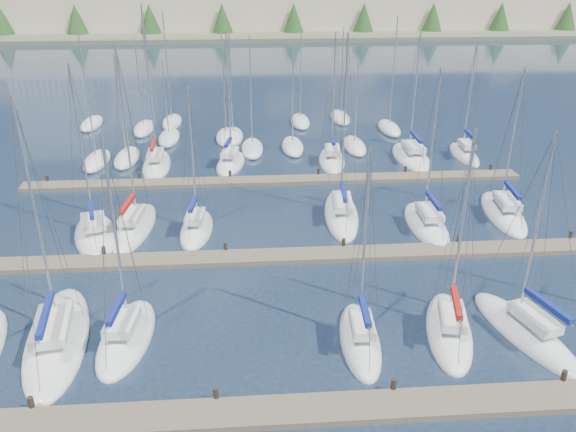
{
  "coord_description": "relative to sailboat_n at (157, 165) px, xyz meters",
  "views": [
    {
      "loc": [
        -2.2,
        -16.58,
        18.09
      ],
      "look_at": [
        0.0,
        14.0,
        4.0
      ],
      "focal_mm": 35.0,
      "sensor_mm": 36.0,
      "label": 1
    }
  ],
  "objects": [
    {
      "name": "sailboat_m",
      "position": [
        28.37,
        -13.19,
        -0.02
      ],
      "size": [
        3.72,
        8.78,
        11.91
      ],
      "rotation": [
        0.0,
        0.0,
        -0.13
      ],
      "color": "white",
      "rests_on": "ground"
    },
    {
      "name": "sailboat_p",
      "position": [
        16.89,
        0.22,
        -0.01
      ],
      "size": [
        3.27,
        7.77,
        12.94
      ],
      "rotation": [
        0.0,
        0.0,
        -0.1
      ],
      "color": "white",
      "rests_on": "ground"
    },
    {
      "name": "sailboat_q",
      "position": [
        24.93,
        0.69,
        -0.03
      ],
      "size": [
        3.35,
        9.09,
        12.95
      ],
      "rotation": [
        0.0,
        0.0,
        -0.02
      ],
      "color": "white",
      "rests_on": "ground"
    },
    {
      "name": "sailboat_j",
      "position": [
        4.87,
        -14.37,
        -0.01
      ],
      "size": [
        2.65,
        6.57,
        11.21
      ],
      "rotation": [
        0.0,
        0.0,
        -0.06
      ],
      "color": "white",
      "rests_on": "ground"
    },
    {
      "name": "distant_boats",
      "position": [
        6.74,
        8.9,
        0.1
      ],
      "size": [
        36.93,
        20.75,
        13.3
      ],
      "color": "#9EA0A5",
      "rests_on": "ground"
    },
    {
      "name": "sailboat_l",
      "position": [
        21.81,
        -14.8,
        -0.02
      ],
      "size": [
        2.75,
        8.04,
        12.23
      ],
      "rotation": [
        0.0,
        0.0,
        -0.02
      ],
      "color": "white",
      "rests_on": "ground"
    },
    {
      "name": "sailboat_r",
      "position": [
        30.45,
        0.98,
        0.0
      ],
      "size": [
        2.43,
        7.25,
        11.99
      ],
      "rotation": [
        0.0,
        0.0,
        -0.05
      ],
      "color": "white",
      "rests_on": "ground"
    },
    {
      "name": "dock_far",
      "position": [
        11.08,
        -4.85,
        -0.04
      ],
      "size": [
        44.0,
        1.93,
        1.1
      ],
      "color": "#6B5E4C",
      "rests_on": "ground"
    },
    {
      "name": "sailboat_c",
      "position": [
        2.2,
        -27.03,
        -0.01
      ],
      "size": [
        3.08,
        7.01,
        11.67
      ],
      "rotation": [
        0.0,
        0.0,
        -0.08
      ],
      "color": "white",
      "rests_on": "ground"
    },
    {
      "name": "sailboat_n",
      "position": [
        0.0,
        0.0,
        0.0
      ],
      "size": [
        3.04,
        8.68,
        15.3
      ],
      "rotation": [
        0.0,
        0.0,
        0.05
      ],
      "color": "white",
      "rests_on": "ground"
    },
    {
      "name": "sailboat_b",
      "position": [
        -1.36,
        -26.89,
        -0.03
      ],
      "size": [
        4.59,
        10.29,
        13.46
      ],
      "rotation": [
        0.0,
        0.0,
        0.16
      ],
      "color": "white",
      "rests_on": "ground"
    },
    {
      "name": "sailboat_d",
      "position": [
        14.3,
        -28.11,
        -0.0
      ],
      "size": [
        2.41,
        6.63,
        11.08
      ],
      "rotation": [
        0.0,
        0.0,
        -0.06
      ],
      "color": "white",
      "rests_on": "ground"
    },
    {
      "name": "shoreline",
      "position": [
        -2.21,
        114.9,
        7.25
      ],
      "size": [
        400.0,
        60.0,
        38.0
      ],
      "color": "#666B51",
      "rests_on": "ground"
    },
    {
      "name": "sailboat_o",
      "position": [
        7.04,
        0.02,
        -0.0
      ],
      "size": [
        3.52,
        7.15,
        13.04
      ],
      "rotation": [
        0.0,
        0.0,
        -0.16
      ],
      "color": "white",
      "rests_on": "ground"
    },
    {
      "name": "sailboat_i",
      "position": [
        0.36,
        -13.79,
        -0.0
      ],
      "size": [
        3.07,
        8.6,
        13.8
      ],
      "rotation": [
        0.0,
        0.0,
        -0.08
      ],
      "color": "white",
      "rests_on": "ground"
    },
    {
      "name": "ground",
      "position": [
        11.08,
        25.13,
        -0.2
      ],
      "size": [
        400.0,
        400.0,
        0.0
      ],
      "primitive_type": "plane",
      "color": "#212F42",
      "rests_on": "ground"
    },
    {
      "name": "dock_mid",
      "position": [
        11.08,
        -18.85,
        -0.04
      ],
      "size": [
        44.0,
        1.93,
        1.1
      ],
      "color": "#6B5E4C",
      "rests_on": "ground"
    },
    {
      "name": "sailboat_e",
      "position": [
        19.15,
        -27.68,
        -0.01
      ],
      "size": [
        3.91,
        7.58,
        11.77
      ],
      "rotation": [
        0.0,
        0.0,
        -0.23
      ],
      "color": "white",
      "rests_on": "ground"
    },
    {
      "name": "sailboat_k",
      "position": [
        15.82,
        -12.44,
        -0.01
      ],
      "size": [
        3.4,
        9.66,
        14.24
      ],
      "rotation": [
        0.0,
        0.0,
        -0.09
      ],
      "color": "white",
      "rests_on": "ground"
    },
    {
      "name": "dock_near",
      "position": [
        11.08,
        -32.85,
        -0.04
      ],
      "size": [
        44.0,
        1.93,
        1.1
      ],
      "color": "#6B5E4C",
      "rests_on": "ground"
    },
    {
      "name": "sailboat_h",
      "position": [
        -2.27,
        -14.77,
        -0.02
      ],
      "size": [
        4.84,
        8.06,
        12.81
      ],
      "rotation": [
        0.0,
        0.0,
        0.28
      ],
      "color": "white",
      "rests_on": "ground"
    },
    {
      "name": "sailboat_f",
      "position": [
        23.12,
        -28.12,
        -0.01
      ],
      "size": [
        4.24,
        8.35,
        11.68
      ],
      "rotation": [
        0.0,
        0.0,
        0.26
      ],
      "color": "white",
      "rests_on": "ground"
    }
  ]
}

